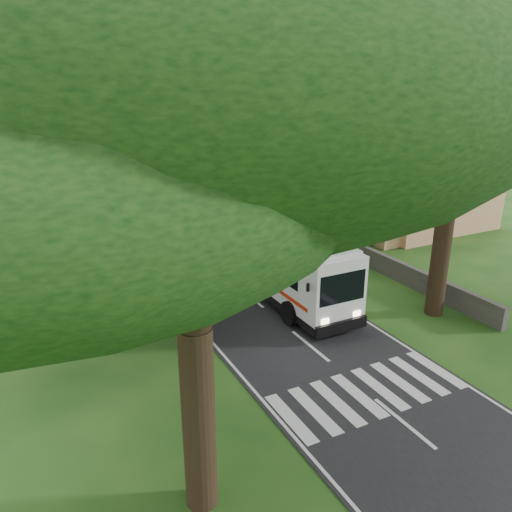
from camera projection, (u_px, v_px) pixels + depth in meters
name	position (u px, v px, depth m)	size (l,w,h in m)	color
ground	(336.00, 368.00, 20.75)	(140.00, 140.00, 0.00)	#174213
road	(161.00, 224.00, 41.76)	(8.00, 120.00, 0.04)	black
crosswalk	(367.00, 393.00, 19.06)	(8.00, 3.00, 0.01)	silver
property_wall	(261.00, 208.00, 44.58)	(0.35, 50.00, 1.20)	#383533
church	(361.00, 156.00, 44.89)	(14.00, 24.00, 11.60)	tan
pole_near	(359.00, 221.00, 26.76)	(1.60, 0.24, 8.00)	gray
pole_mid	(215.00, 167.00, 43.58)	(1.60, 0.24, 8.00)	gray
pole_far	(152.00, 143.00, 60.40)	(1.60, 0.24, 8.00)	gray
tree_l_near	(184.00, 93.00, 10.52)	(14.76, 14.76, 14.27)	black
tree_l_mida	(60.00, 67.00, 23.47)	(15.22, 15.22, 15.23)	black
tree_l_midb	(36.00, 56.00, 38.43)	(12.50, 12.50, 15.99)	black
tree_l_far	(15.00, 79.00, 53.64)	(13.86, 13.86, 14.63)	black
tree_r_near	(470.00, 31.00, 21.24)	(15.12, 15.12, 16.64)	black
tree_r_mida	(274.00, 90.00, 37.46)	(15.19, 15.19, 13.97)	black
tree_r_midb	(186.00, 65.00, 51.66)	(15.06, 15.06, 16.16)	black
tree_r_far	(149.00, 68.00, 67.18)	(14.23, 14.23, 16.13)	black
coach_bus	(271.00, 253.00, 28.15)	(3.18, 13.40, 3.95)	silver
distant_car_a	(127.00, 199.00, 47.22)	(1.67, 4.14, 1.41)	#9D9DA1
distant_car_b	(75.00, 170.00, 62.78)	(1.48, 4.25, 1.40)	#272352
distant_car_c	(105.00, 155.00, 75.22)	(1.92, 4.73, 1.37)	maroon
pedestrian	(136.00, 297.00, 25.51)	(0.60, 0.39, 1.64)	black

